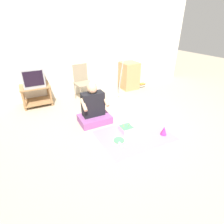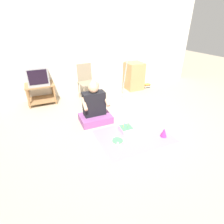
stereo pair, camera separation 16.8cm
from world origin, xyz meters
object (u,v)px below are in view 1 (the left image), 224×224
(tv, at_px, (33,76))
(paper_plate, at_px, (119,140))
(person_seated, at_px, (94,109))
(cardboard_box_stack, at_px, (129,76))
(birthday_cake, at_px, (126,129))
(folding_chair, at_px, (83,80))
(party_hat_blue, at_px, (164,131))
(dust_mop, at_px, (122,83))
(book_pile, at_px, (142,85))

(tv, relative_size, paper_plate, 2.62)
(person_seated, height_order, paper_plate, person_seated)
(cardboard_box_stack, distance_m, birthday_cake, 2.29)
(tv, height_order, folding_chair, tv)
(birthday_cake, xyz_separation_m, party_hat_blue, (0.52, -0.39, 0.03))
(dust_mop, relative_size, birthday_cake, 5.91)
(tv, bearing_deg, birthday_cake, -56.34)
(tv, xyz_separation_m, party_hat_blue, (1.80, -2.32, -0.60))
(tv, bearing_deg, dust_mop, -11.21)
(paper_plate, bearing_deg, dust_mop, 58.45)
(birthday_cake, relative_size, party_hat_blue, 1.27)
(tv, distance_m, paper_plate, 2.44)
(birthday_cake, bearing_deg, paper_plate, -144.00)
(party_hat_blue, bearing_deg, dust_mop, 82.17)
(tv, distance_m, folding_chair, 1.12)
(party_hat_blue, bearing_deg, tv, 127.91)
(birthday_cake, bearing_deg, book_pile, 47.92)
(folding_chair, xyz_separation_m, birthday_cake, (0.19, -1.79, -0.44))
(cardboard_box_stack, relative_size, birthday_cake, 3.66)
(folding_chair, xyz_separation_m, cardboard_box_stack, (1.42, 0.12, -0.12))
(cardboard_box_stack, relative_size, person_seated, 0.87)
(tv, distance_m, book_pile, 2.99)
(cardboard_box_stack, xyz_separation_m, dust_mop, (-0.45, -0.39, -0.02))
(dust_mop, bearing_deg, folding_chair, 164.40)
(dust_mop, height_order, book_pile, dust_mop)
(book_pile, distance_m, birthday_cake, 2.45)
(paper_plate, bearing_deg, birthday_cake, 36.00)
(party_hat_blue, bearing_deg, person_seated, 132.92)
(tv, relative_size, folding_chair, 0.57)
(folding_chair, height_order, paper_plate, folding_chair)
(book_pile, xyz_separation_m, paper_plate, (-1.90, -2.01, -0.04))
(folding_chair, distance_m, person_seated, 1.23)
(cardboard_box_stack, relative_size, book_pile, 3.76)
(tv, distance_m, party_hat_blue, 3.00)
(birthday_cake, height_order, party_hat_blue, birthday_cake)
(dust_mop, distance_m, party_hat_blue, 1.94)
(party_hat_blue, bearing_deg, folding_chair, 108.04)
(person_seated, distance_m, paper_plate, 0.83)
(dust_mop, bearing_deg, person_seated, -141.70)
(book_pile, bearing_deg, cardboard_box_stack, 168.23)
(tv, bearing_deg, person_seated, -56.25)
(tv, height_order, party_hat_blue, tv)
(book_pile, xyz_separation_m, birthday_cake, (-1.64, -1.82, 0.00))
(cardboard_box_stack, bearing_deg, book_pile, -11.77)
(tv, relative_size, person_seated, 0.56)
(birthday_cake, xyz_separation_m, paper_plate, (-0.26, -0.19, -0.04))
(cardboard_box_stack, height_order, dust_mop, dust_mop)
(dust_mop, distance_m, birthday_cake, 1.73)
(book_pile, distance_m, paper_plate, 2.77)
(folding_chair, bearing_deg, party_hat_blue, -71.96)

